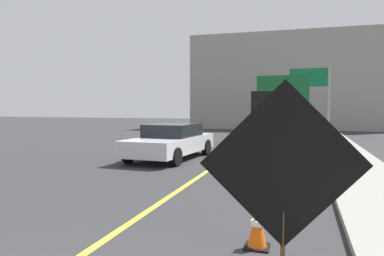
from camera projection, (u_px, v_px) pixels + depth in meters
lane_center_stripe at (171, 195)px, 8.55m from camera, size 0.14×36.00×0.01m
roadwork_sign at (284, 169)px, 3.53m from camera, size 1.61×0.32×2.33m
arrow_board_trailer at (270, 146)px, 14.74m from camera, size 1.60×1.87×2.70m
box_truck at (285, 110)px, 20.76m from camera, size 2.74×6.94×3.59m
pickup_car at (171, 141)px, 14.62m from camera, size 2.43×5.06×1.38m
highway_guide_sign at (317, 88)px, 25.80m from camera, size 2.79×0.18×5.00m
far_building_block at (292, 83)px, 36.28m from camera, size 18.46×8.75×8.80m
traffic_cone_near_sign at (257, 226)px, 5.36m from camera, size 0.36×0.36×0.65m
traffic_cone_mid_lane at (272, 187)px, 7.76m from camera, size 0.36×0.36×0.76m
traffic_cone_far_lane at (268, 171)px, 9.92m from camera, size 0.36×0.36×0.69m
traffic_cone_curbside at (276, 159)px, 12.39m from camera, size 0.36×0.36×0.65m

